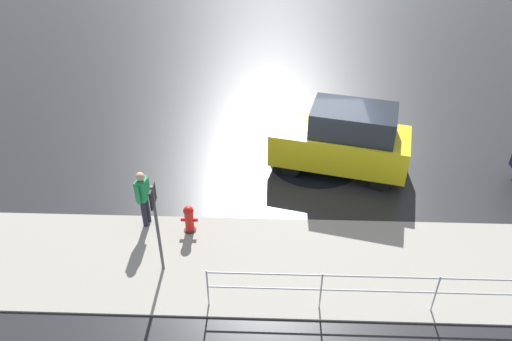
{
  "coord_description": "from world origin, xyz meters",
  "views": [
    {
      "loc": [
        1.54,
        12.59,
        8.49
      ],
      "look_at": [
        1.92,
        1.64,
        0.9
      ],
      "focal_mm": 35.0,
      "sensor_mm": 36.0,
      "label": 1
    }
  ],
  "objects_px": {
    "pedestrian": "(143,195)",
    "sign_post": "(156,217)",
    "moving_hatchback": "(343,139)",
    "fire_hydrant": "(189,219)"
  },
  "relations": [
    {
      "from": "pedestrian",
      "to": "sign_post",
      "type": "bearing_deg",
      "value": 114.3
    },
    {
      "from": "moving_hatchback",
      "to": "fire_hydrant",
      "type": "distance_m",
      "value": 5.09
    },
    {
      "from": "sign_post",
      "to": "pedestrian",
      "type": "bearing_deg",
      "value": -65.7
    },
    {
      "from": "fire_hydrant",
      "to": "pedestrian",
      "type": "height_order",
      "value": "pedestrian"
    },
    {
      "from": "pedestrian",
      "to": "sign_post",
      "type": "distance_m",
      "value": 1.83
    },
    {
      "from": "sign_post",
      "to": "moving_hatchback",
      "type": "bearing_deg",
      "value": -136.54
    },
    {
      "from": "fire_hydrant",
      "to": "pedestrian",
      "type": "xyz_separation_m",
      "value": [
        1.14,
        -0.24,
        0.56
      ]
    },
    {
      "from": "moving_hatchback",
      "to": "sign_post",
      "type": "relative_size",
      "value": 1.74
    },
    {
      "from": "moving_hatchback",
      "to": "pedestrian",
      "type": "distance_m",
      "value": 5.9
    },
    {
      "from": "moving_hatchback",
      "to": "pedestrian",
      "type": "bearing_deg",
      "value": 27.44
    }
  ]
}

